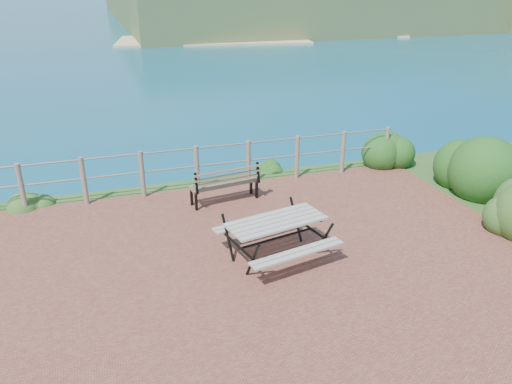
% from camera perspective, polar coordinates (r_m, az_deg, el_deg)
% --- Properties ---
extents(ground, '(10.00, 7.00, 0.12)m').
position_cam_1_polar(ground, '(8.01, -1.66, -8.95)').
color(ground, brown).
rests_on(ground, ground).
extents(safety_railing, '(9.40, 0.10, 1.00)m').
position_cam_1_polar(safety_railing, '(10.69, -6.78, 2.97)').
color(safety_railing, '#6B5B4C').
rests_on(safety_railing, ground).
extents(picnic_table, '(1.71, 1.37, 0.68)m').
position_cam_1_polar(picnic_table, '(8.13, 2.30, -4.89)').
color(picnic_table, '#A09A8F').
rests_on(picnic_table, ground).
extents(park_bench, '(1.48, 0.57, 0.81)m').
position_cam_1_polar(park_bench, '(10.09, -3.66, 1.60)').
color(park_bench, brown).
rests_on(park_bench, ground).
extents(shrub_right_front, '(1.55, 1.55, 2.19)m').
position_cam_1_polar(shrub_right_front, '(11.68, 22.69, 0.01)').
color(shrub_right_front, '#1B4415').
rests_on(shrub_right_front, ground).
extents(shrub_right_edge, '(0.97, 0.97, 1.40)m').
position_cam_1_polar(shrub_right_edge, '(12.88, 14.52, 3.27)').
color(shrub_right_edge, '#1B4415').
rests_on(shrub_right_edge, ground).
extents(shrub_lip_west, '(0.67, 0.67, 0.37)m').
position_cam_1_polar(shrub_lip_west, '(11.21, -24.18, -1.21)').
color(shrub_lip_west, '#2D531F').
rests_on(shrub_lip_west, ground).
extents(shrub_lip_east, '(0.68, 0.68, 0.39)m').
position_cam_1_polar(shrub_lip_east, '(12.13, 1.60, 2.76)').
color(shrub_lip_east, '#1B4415').
rests_on(shrub_lip_east, ground).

